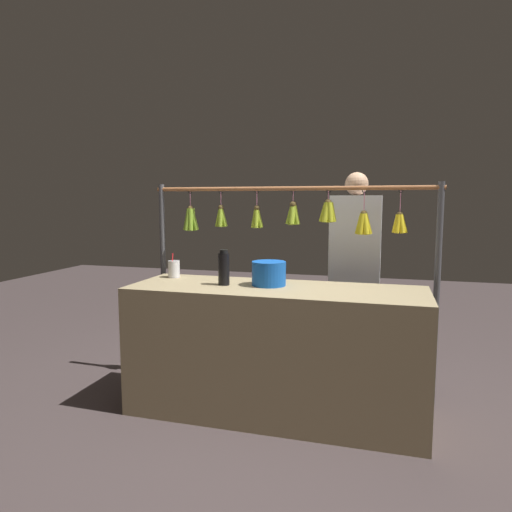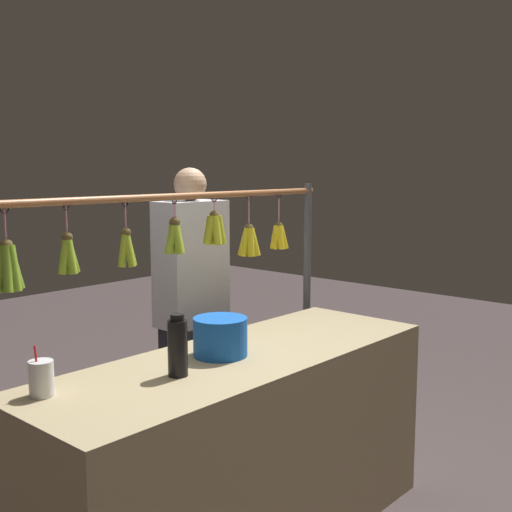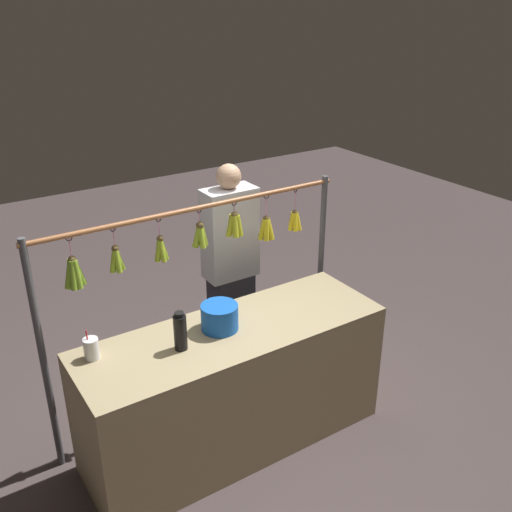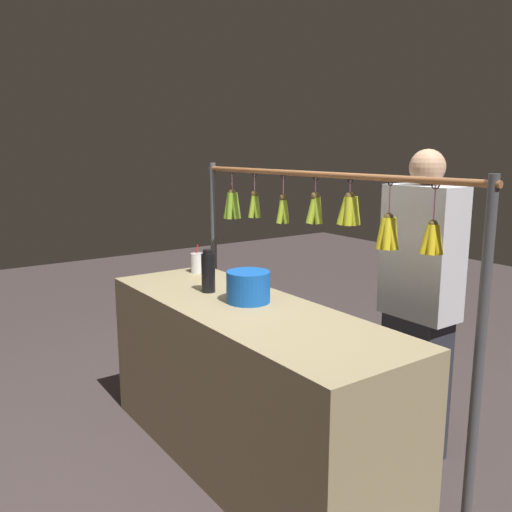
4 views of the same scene
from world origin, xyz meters
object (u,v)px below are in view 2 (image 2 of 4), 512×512
(water_bottle, at_px, (178,347))
(blue_bucket, at_px, (220,337))
(vendor_person, at_px, (192,319))
(drink_cup, at_px, (41,378))

(water_bottle, height_order, blue_bucket, water_bottle)
(water_bottle, xyz_separation_m, vendor_person, (-0.83, -0.82, -0.17))
(drink_cup, xyz_separation_m, vendor_person, (-1.30, -0.63, -0.11))
(blue_bucket, distance_m, vendor_person, 0.93)
(blue_bucket, height_order, drink_cup, drink_cup)
(vendor_person, bearing_deg, water_bottle, 44.65)
(blue_bucket, xyz_separation_m, drink_cup, (0.78, -0.12, -0.02))
(drink_cup, distance_m, vendor_person, 1.45)
(drink_cup, height_order, vendor_person, vendor_person)
(blue_bucket, bearing_deg, drink_cup, -9.07)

